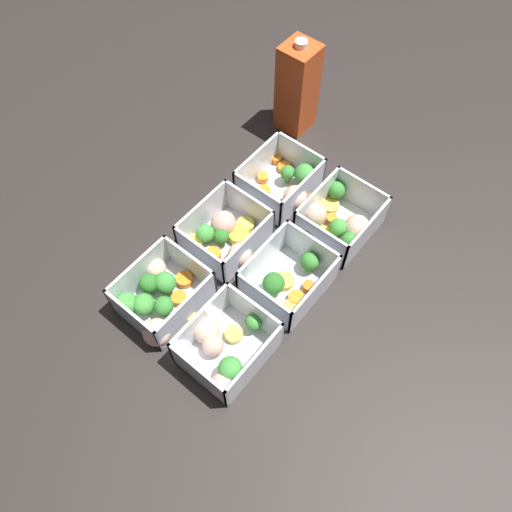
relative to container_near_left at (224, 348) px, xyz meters
name	(u,v)px	position (x,y,z in m)	size (l,w,h in m)	color
ground_plane	(256,263)	(0.16, 0.07, -0.03)	(4.00, 4.00, 0.00)	#282321
container_near_left	(224,348)	(0.00, 0.00, 0.00)	(0.15, 0.13, 0.07)	silver
container_near_center	(289,279)	(0.16, 0.00, 0.00)	(0.14, 0.12, 0.07)	silver
container_near_right	(337,221)	(0.31, 0.00, 0.00)	(0.14, 0.13, 0.07)	silver
container_far_left	(158,298)	(0.00, 0.14, 0.00)	(0.15, 0.14, 0.07)	silver
container_far_center	(226,236)	(0.16, 0.14, 0.00)	(0.14, 0.13, 0.07)	silver
container_far_right	(285,184)	(0.32, 0.13, 0.00)	(0.15, 0.14, 0.07)	silver
juice_carton	(297,88)	(0.49, 0.23, 0.07)	(0.07, 0.07, 0.20)	#D14C1E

